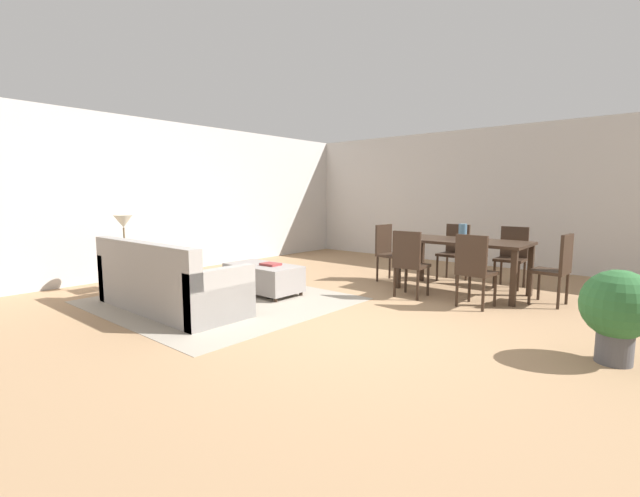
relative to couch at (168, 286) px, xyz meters
name	(u,v)px	position (x,y,z in m)	size (l,w,h in m)	color
ground_plane	(350,325)	(2.09, 0.93, -0.30)	(10.80, 10.80, 0.00)	#9E7A56
wall_back	(506,198)	(2.09, 5.93, 1.05)	(9.00, 0.12, 2.70)	beige
wall_left	(167,198)	(-2.41, 1.43, 1.05)	(0.12, 11.00, 2.70)	beige
area_rug	(221,300)	(0.12, 0.70, -0.29)	(3.00, 2.80, 0.01)	gray
couch	(168,286)	(0.00, 0.00, 0.00)	(2.16, 0.85, 0.86)	gray
ottoman_table	(263,277)	(0.24, 1.35, -0.06)	(1.11, 0.59, 0.42)	gray
side_table	(125,260)	(-1.38, 0.14, 0.17)	(0.40, 0.40, 0.59)	brown
table_lamp	(123,223)	(-1.38, 0.14, 0.70)	(0.26, 0.26, 0.53)	brown
dining_table	(462,246)	(2.35, 3.28, 0.37)	(1.78, 0.87, 0.76)	#332319
dining_chair_near_left	(409,260)	(1.94, 2.48, 0.22)	(0.42, 0.42, 0.92)	#332319
dining_chair_near_right	(474,267)	(2.82, 2.51, 0.22)	(0.43, 0.43, 0.92)	#332319
dining_chair_far_left	(455,249)	(1.90, 4.07, 0.22)	(0.42, 0.42, 0.92)	#332319
dining_chair_far_right	(512,253)	(2.79, 4.11, 0.22)	(0.41, 0.41, 0.92)	#332319
dining_chair_head_east	(557,265)	(3.57, 3.30, 0.22)	(0.43, 0.43, 0.92)	#332319
dining_chair_head_west	(388,249)	(1.10, 3.30, 0.22)	(0.43, 0.43, 0.92)	#332319
vase_centerpiece	(463,232)	(2.33, 3.32, 0.58)	(0.12, 0.12, 0.23)	slate
book_on_ottoman	(271,264)	(0.36, 1.38, 0.14)	(0.26, 0.20, 0.03)	maroon
potted_plant	(618,309)	(4.40, 1.53, 0.17)	(0.58, 0.58, 0.79)	#4C4C51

